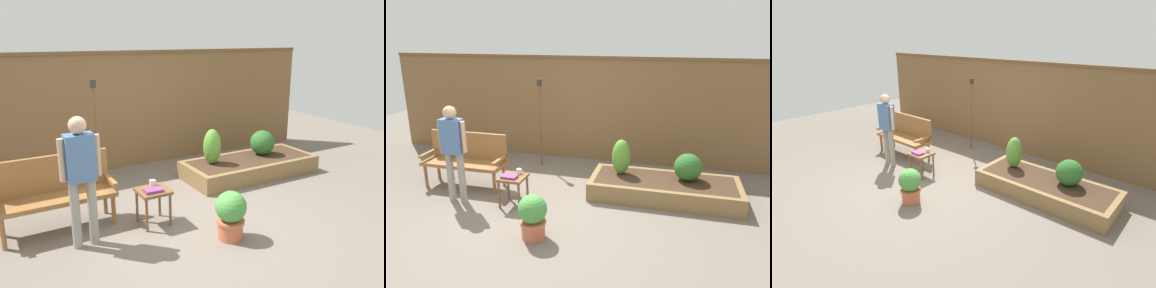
# 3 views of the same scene
# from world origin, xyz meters

# --- Properties ---
(ground_plane) EXTENTS (14.00, 14.00, 0.00)m
(ground_plane) POSITION_xyz_m (0.00, 0.00, 0.00)
(ground_plane) COLOR #70665B
(fence_back) EXTENTS (8.40, 0.14, 2.16)m
(fence_back) POSITION_xyz_m (0.00, 2.60, 1.09)
(fence_back) COLOR brown
(fence_back) RESTS_ON ground_plane
(garden_bench) EXTENTS (1.44, 0.48, 0.94)m
(garden_bench) POSITION_xyz_m (-1.50, 0.68, 0.54)
(garden_bench) COLOR #936033
(garden_bench) RESTS_ON ground_plane
(side_table) EXTENTS (0.40, 0.40, 0.48)m
(side_table) POSITION_xyz_m (-0.38, 0.16, 0.40)
(side_table) COLOR brown
(side_table) RESTS_ON ground_plane
(cup_on_table) EXTENTS (0.12, 0.08, 0.08)m
(cup_on_table) POSITION_xyz_m (-0.32, 0.29, 0.52)
(cup_on_table) COLOR silver
(cup_on_table) RESTS_ON side_table
(book_on_table) EXTENTS (0.24, 0.16, 0.04)m
(book_on_table) POSITION_xyz_m (-0.40, 0.09, 0.50)
(book_on_table) COLOR #7F3875
(book_on_table) RESTS_ON side_table
(potted_boxwood) EXTENTS (0.38, 0.38, 0.61)m
(potted_boxwood) POSITION_xyz_m (0.28, -0.67, 0.33)
(potted_boxwood) COLOR #C66642
(potted_boxwood) RESTS_ON ground_plane
(raised_planter_bed) EXTENTS (2.40, 1.00, 0.30)m
(raised_planter_bed) POSITION_xyz_m (1.90, 1.04, 0.15)
(raised_planter_bed) COLOR olive
(raised_planter_bed) RESTS_ON ground_plane
(shrub_near_bench) EXTENTS (0.31, 0.31, 0.60)m
(shrub_near_bench) POSITION_xyz_m (1.16, 1.14, 0.60)
(shrub_near_bench) COLOR brown
(shrub_near_bench) RESTS_ON raised_planter_bed
(shrub_far_corner) EXTENTS (0.45, 0.45, 0.45)m
(shrub_far_corner) POSITION_xyz_m (2.25, 1.14, 0.52)
(shrub_far_corner) COLOR brown
(shrub_far_corner) RESTS_ON raised_planter_bed
(tiki_torch) EXTENTS (0.10, 0.10, 1.75)m
(tiki_torch) POSITION_xyz_m (-0.58, 1.95, 1.19)
(tiki_torch) COLOR brown
(tiki_torch) RESTS_ON ground_plane
(person_by_bench) EXTENTS (0.47, 0.20, 1.56)m
(person_by_bench) POSITION_xyz_m (-1.30, 0.04, 0.93)
(person_by_bench) COLOR gray
(person_by_bench) RESTS_ON ground_plane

